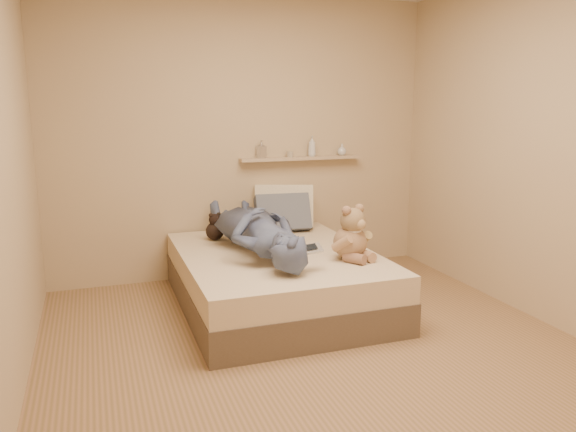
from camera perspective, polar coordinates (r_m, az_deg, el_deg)
name	(u,v)px	position (r m, az deg, el deg)	size (l,w,h in m)	color
room	(323,157)	(3.49, 3.56, 6.03)	(3.80, 3.80, 3.80)	#99704F
bed	(277,279)	(4.57, -1.17, -6.42)	(1.50, 1.90, 0.45)	brown
game_console	(310,249)	(3.96, 2.26, -3.35)	(0.20, 0.12, 0.06)	#B8BBBF
teddy_bear	(352,237)	(4.29, 6.51, -2.12)	(0.34, 0.35, 0.43)	#9C7355
dark_plush	(215,228)	(4.91, -7.44, -1.24)	(0.16, 0.16, 0.24)	black
pillow_cream	(284,207)	(5.34, -0.41, 0.93)	(0.55, 0.16, 0.40)	beige
pillow_grey	(283,213)	(5.19, -0.54, 0.29)	(0.50, 0.14, 0.34)	slate
person	(256,229)	(4.47, -3.24, -1.32)	(0.58, 1.58, 0.38)	#495772
wall_shelf	(301,158)	(5.41, 1.33, 5.89)	(1.20, 0.12, 0.03)	tan
shelf_bottles	(303,148)	(5.41, 1.57, 6.88)	(0.91, 0.11, 0.20)	#BBBABF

